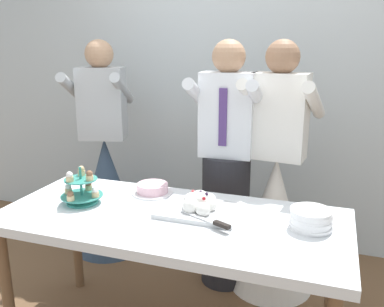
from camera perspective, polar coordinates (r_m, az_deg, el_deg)
The scene contains 9 objects.
rear_wall at distance 3.40m, azimuth 6.35°, elevation 11.81°, with size 5.20×0.10×2.90m, color silver.
dessert_table at distance 2.20m, azimuth -2.92°, elevation -10.29°, with size 1.80×0.80×0.78m.
cupcake_stand at distance 2.37m, azimuth -15.01°, elevation -4.85°, with size 0.23×0.23×0.21m.
main_cake_tray at distance 2.18m, azimuth 1.02°, elevation -7.20°, with size 0.42×0.36×0.13m.
plate_stack at distance 2.08m, azimuth 16.05°, elevation -8.66°, with size 0.21×0.20×0.10m.
round_cake at distance 2.46m, azimuth -5.46°, elevation -4.88°, with size 0.24×0.24×0.06m.
person_groom at distance 2.78m, azimuth 4.70°, elevation -3.69°, with size 0.47×0.50×1.66m.
person_bride at distance 2.83m, azimuth 11.25°, elevation -7.20°, with size 0.56×0.56×1.66m.
person_guest at distance 3.36m, azimuth -11.71°, elevation -3.56°, with size 0.60×0.59×1.66m.
Camera 1 is at (0.75, -1.84, 1.65)m, focal length 38.80 mm.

